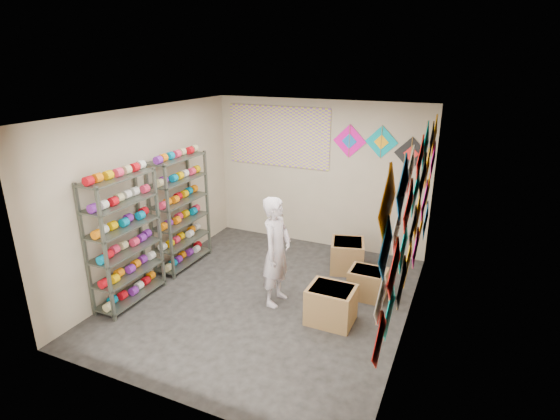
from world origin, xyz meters
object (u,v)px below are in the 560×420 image
at_px(shelf_rack_back, 181,212).
at_px(carton_a, 331,305).
at_px(carton_c, 347,256).
at_px(shopkeeper, 276,251).
at_px(carton_b, 367,283).
at_px(shelf_rack_front, 125,240).

distance_m(shelf_rack_back, carton_a, 3.00).
distance_m(carton_a, carton_c, 1.59).
distance_m(shopkeeper, carton_b, 1.47).
height_order(shelf_rack_back, carton_b, shelf_rack_back).
bearing_deg(shelf_rack_back, carton_a, -12.71).
height_order(carton_a, carton_b, carton_a).
bearing_deg(carton_a, carton_c, 98.66).
xyz_separation_m(shelf_rack_back, carton_c, (2.62, 0.93, -0.70)).
bearing_deg(shopkeeper, carton_c, -22.73).
height_order(shopkeeper, carton_b, shopkeeper).
bearing_deg(shopkeeper, shelf_rack_back, 78.69).
bearing_deg(shelf_rack_back, carton_c, 19.60).
bearing_deg(carton_a, shopkeeper, 169.55).
distance_m(shelf_rack_back, shopkeeper, 2.03).
height_order(shelf_rack_front, carton_b, shelf_rack_front).
distance_m(shelf_rack_front, shopkeeper, 2.14).
height_order(shelf_rack_back, carton_a, shelf_rack_back).
relative_size(carton_a, carton_c, 1.04).
bearing_deg(carton_b, carton_a, -108.91).
distance_m(carton_a, carton_b, 0.90).
distance_m(carton_b, carton_c, 0.90).
relative_size(shopkeeper, carton_c, 2.73).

